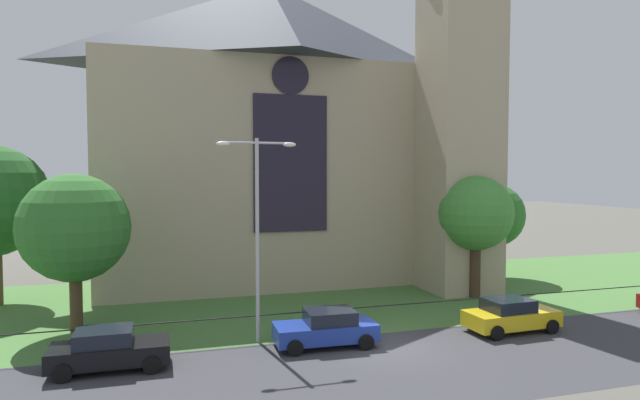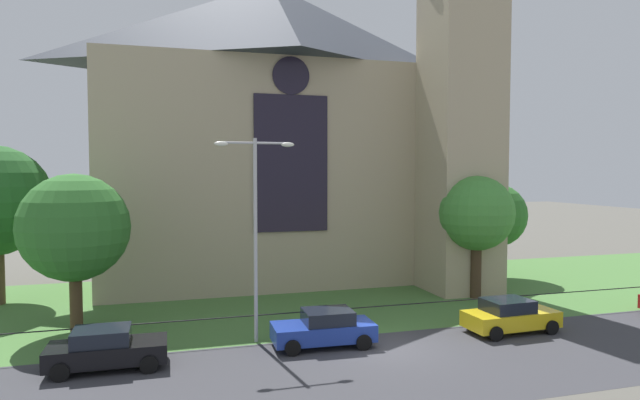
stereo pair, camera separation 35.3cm
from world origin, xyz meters
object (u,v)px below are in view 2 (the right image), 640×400
streetlamp_near (255,214)px  parked_car_blue (324,328)px  tree_right_near (477,214)px  parked_car_yellow (510,316)px  parked_car_black (106,349)px  church_building (284,127)px  tree_left_near (74,228)px  tree_right_far (495,216)px

streetlamp_near → parked_car_blue: size_ratio=2.02×
tree_right_near → parked_car_yellow: (-2.21, -6.34, -4.07)m
parked_car_black → streetlamp_near: bearing=16.5°
church_building → parked_car_yellow: church_building is taller
church_building → parked_car_yellow: bearing=-66.5°
parked_car_black → parked_car_yellow: size_ratio=0.99×
tree_left_near → tree_right_far: bearing=12.2°
tree_left_near → streetlamp_near: (7.57, -3.82, 0.76)m
tree_left_near → tree_right_near: size_ratio=1.02×
tree_right_near → parked_car_black: (-19.24, -6.15, -4.07)m
tree_right_far → parked_car_black: tree_right_far is taller
parked_car_yellow → streetlamp_near: bearing=168.2°
church_building → streetlamp_near: (-4.33, -13.97, -4.82)m
tree_right_far → streetlamp_near: 20.15m
church_building → tree_right_near: church_building is taller
church_building → parked_car_black: (-10.14, -15.62, -9.53)m
parked_car_black → parked_car_blue: same height
church_building → parked_car_black: 20.92m
streetlamp_near → parked_car_yellow: (11.22, -1.84, -4.71)m
tree_right_near → parked_car_black: bearing=-162.3°
streetlamp_near → church_building: bearing=72.8°
tree_right_near → parked_car_blue: size_ratio=1.64×
church_building → tree_left_near: size_ratio=3.64×
streetlamp_near → parked_car_yellow: size_ratio=2.02×
church_building → tree_right_far: church_building is taller
tree_left_near → parked_car_black: tree_left_near is taller
tree_left_near → parked_car_black: (1.76, -5.48, -3.96)m
streetlamp_near → parked_car_yellow: bearing=-9.3°
church_building → parked_car_blue: (-1.71, -15.34, -9.53)m
tree_left_near → tree_right_near: (20.99, 0.68, 0.12)m
tree_left_near → streetlamp_near: size_ratio=0.83×
tree_left_near → parked_car_yellow: bearing=-16.8°
parked_car_black → tree_right_near: bearing=18.4°
tree_right_near → parked_car_yellow: size_ratio=1.64×
parked_car_blue → church_building: bearing=-94.3°
tree_right_far → parked_car_blue: bearing=-145.0°
tree_right_far → streetlamp_near: bearing=-152.5°
streetlamp_near → parked_car_black: size_ratio=2.05×
streetlamp_near → parked_car_black: bearing=-164.1°
tree_right_far → tree_right_near: size_ratio=0.92×
tree_right_near → tree_left_near: bearing=-178.1°
tree_left_near → parked_car_yellow: (18.79, -5.66, -3.96)m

